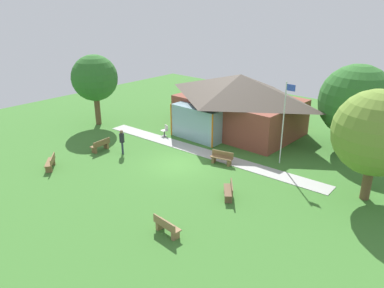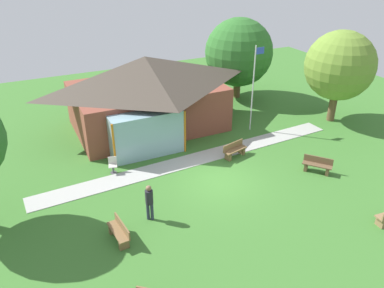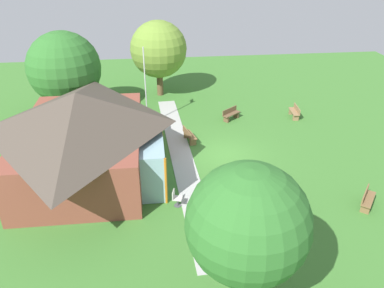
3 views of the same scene
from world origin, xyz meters
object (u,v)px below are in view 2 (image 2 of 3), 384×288
(flagpole, at_px, (254,85))
(visitor_strolling_lawn, at_px, (149,200))
(bench_mid_left, at_px, (120,232))
(tree_east_hedge, at_px, (340,66))
(bench_mid_right, at_px, (317,165))
(pavilion, at_px, (146,92))
(bench_rear_near_path, at_px, (235,150))
(tree_behind_pavilion_right, at_px, (239,53))
(patio_chair_west, at_px, (113,165))

(flagpole, bearing_deg, visitor_strolling_lawn, -147.28)
(bench_mid_left, height_order, tree_east_hedge, tree_east_hedge)
(bench_mid_left, bearing_deg, flagpole, -63.90)
(bench_mid_right, bearing_deg, tree_east_hedge, -88.14)
(flagpole, relative_size, tree_east_hedge, 0.90)
(bench_mid_right, xyz_separation_m, bench_mid_left, (-10.86, -0.59, 0.00))
(bench_mid_right, bearing_deg, pavilion, -5.96)
(flagpole, distance_m, bench_rear_near_path, 4.67)
(flagpole, distance_m, tree_east_hedge, 5.96)
(bench_rear_near_path, distance_m, tree_east_hedge, 9.40)
(pavilion, xyz_separation_m, visitor_strolling_lawn, (-3.27, -9.15, -1.40))
(pavilion, bearing_deg, tree_east_hedge, -20.82)
(bench_mid_right, bearing_deg, visitor_strolling_lawn, 50.25)
(flagpole, height_order, tree_east_hedge, tree_east_hedge)
(bench_mid_right, relative_size, tree_east_hedge, 0.24)
(tree_behind_pavilion_right, bearing_deg, patio_chair_west, -149.85)
(bench_rear_near_path, height_order, tree_east_hedge, tree_east_hedge)
(flagpole, height_order, tree_behind_pavilion_right, tree_behind_pavilion_right)
(patio_chair_west, height_order, tree_behind_pavilion_right, tree_behind_pavilion_right)
(bench_mid_right, xyz_separation_m, patio_chair_west, (-9.68, 4.67, 0.01))
(visitor_strolling_lawn, xyz_separation_m, tree_east_hedge, (14.89, 4.73, 2.77))
(flagpole, xyz_separation_m, visitor_strolling_lawn, (-9.09, -5.84, -2.00))
(pavilion, height_order, tree_behind_pavilion_right, tree_behind_pavilion_right)
(bench_mid_right, relative_size, visitor_strolling_lawn, 0.83)
(bench_mid_left, bearing_deg, visitor_strolling_lawn, -71.13)
(bench_mid_right, bearing_deg, tree_behind_pavilion_right, -49.87)
(pavilion, height_order, visitor_strolling_lawn, pavilion)
(pavilion, relative_size, tree_east_hedge, 1.68)
(bench_rear_near_path, relative_size, tree_behind_pavilion_right, 0.26)
(bench_mid_left, relative_size, tree_behind_pavilion_right, 0.25)
(patio_chair_west, height_order, visitor_strolling_lawn, visitor_strolling_lawn)
(visitor_strolling_lawn, bearing_deg, tree_behind_pavilion_right, -98.59)
(tree_east_hedge, bearing_deg, tree_behind_pavilion_right, 116.65)
(patio_chair_west, relative_size, visitor_strolling_lawn, 0.49)
(flagpole, relative_size, bench_mid_right, 3.79)
(pavilion, distance_m, tree_behind_pavilion_right, 8.64)
(pavilion, relative_size, patio_chair_west, 11.80)
(pavilion, height_order, patio_chair_west, pavilion)
(bench_rear_near_path, xyz_separation_m, tree_east_hedge, (8.64, 1.51, 3.39))
(patio_chair_west, distance_m, tree_east_hedge, 15.64)
(visitor_strolling_lawn, bearing_deg, flagpole, -110.71)
(patio_chair_west, bearing_deg, tree_behind_pavilion_right, -134.49)
(pavilion, relative_size, tree_behind_pavilion_right, 1.67)
(flagpole, height_order, patio_chair_west, flagpole)
(flagpole, bearing_deg, tree_east_hedge, -10.92)
(bench_mid_right, distance_m, tree_east_hedge, 8.14)
(tree_behind_pavilion_right, distance_m, tree_east_hedge, 7.53)
(flagpole, bearing_deg, tree_behind_pavilion_right, 66.66)
(flagpole, bearing_deg, bench_rear_near_path, -137.14)
(pavilion, bearing_deg, flagpole, -29.54)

